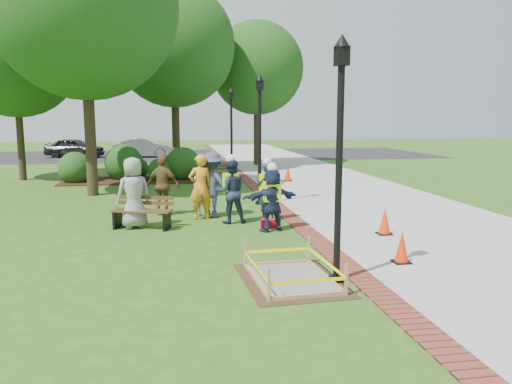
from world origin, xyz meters
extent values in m
plane|color=#285116|center=(0.00, 0.00, 0.00)|extent=(100.00, 100.00, 0.00)
cube|color=#9E9E99|center=(5.00, 10.00, 0.01)|extent=(6.00, 60.00, 0.02)
cube|color=maroon|center=(1.75, 10.00, 0.01)|extent=(0.50, 60.00, 0.03)
cube|color=#381E0F|center=(-3.00, 12.00, 0.02)|extent=(7.00, 3.00, 0.05)
cube|color=black|center=(0.00, 27.00, 0.00)|extent=(36.00, 12.00, 0.01)
cube|color=#47331E|center=(0.47, -2.81, 0.00)|extent=(1.83, 2.40, 0.01)
cube|color=gray|center=(0.47, -2.81, 0.02)|extent=(1.30, 1.87, 0.04)
cube|color=tan|center=(0.47, -2.81, 0.04)|extent=(1.43, 1.99, 0.08)
cube|color=tan|center=(0.47, -2.81, 0.28)|extent=(1.46, 2.03, 0.55)
cube|color=yellow|center=(0.47, -2.81, 0.30)|extent=(1.41, 1.97, 0.06)
cube|color=#4C331A|center=(-2.40, 1.88, 0.48)|extent=(1.62, 0.92, 0.04)
cube|color=#4C331A|center=(-2.33, 2.11, 0.72)|extent=(1.49, 0.52, 0.25)
cube|color=black|center=(-2.40, 1.88, 0.23)|extent=(1.50, 0.93, 0.46)
cube|color=#52321C|center=(0.24, 10.47, 0.45)|extent=(1.54, 0.78, 0.04)
cube|color=#52321C|center=(0.30, 10.70, 0.68)|extent=(1.44, 0.40, 0.24)
cube|color=black|center=(0.24, 10.47, 0.22)|extent=(1.42, 0.81, 0.43)
cube|color=black|center=(2.88, -2.16, 0.02)|extent=(0.34, 0.34, 0.04)
cone|color=red|center=(2.88, -2.16, 0.36)|extent=(0.27, 0.27, 0.63)
cube|color=black|center=(3.55, 0.18, 0.02)|extent=(0.36, 0.36, 0.05)
cone|color=#F13707|center=(3.55, 0.18, 0.38)|extent=(0.28, 0.28, 0.66)
cube|color=black|center=(3.51, 10.59, 0.02)|extent=(0.38, 0.38, 0.05)
cone|color=#EE3407|center=(3.51, 10.59, 0.40)|extent=(0.30, 0.30, 0.69)
cube|color=#AE0D26|center=(0.90, 1.47, 0.11)|extent=(0.44, 0.25, 0.22)
cylinder|color=black|center=(1.25, -3.00, 1.90)|extent=(0.12, 0.12, 3.80)
cube|color=black|center=(1.25, -3.00, 3.90)|extent=(0.22, 0.22, 0.32)
cone|color=black|center=(1.25, -3.00, 4.15)|extent=(0.28, 0.28, 0.22)
cylinder|color=black|center=(1.25, -3.00, 0.05)|extent=(0.28, 0.28, 0.10)
cylinder|color=black|center=(1.25, 5.00, 1.90)|extent=(0.12, 0.12, 3.80)
cube|color=black|center=(1.25, 5.00, 3.90)|extent=(0.22, 0.22, 0.32)
cone|color=black|center=(1.25, 5.00, 4.15)|extent=(0.28, 0.28, 0.22)
cylinder|color=black|center=(1.25, 5.00, 0.05)|extent=(0.28, 0.28, 0.10)
cylinder|color=black|center=(1.25, 13.00, 1.90)|extent=(0.12, 0.12, 3.80)
cube|color=black|center=(1.25, 13.00, 3.90)|extent=(0.22, 0.22, 0.32)
cone|color=black|center=(1.25, 13.00, 4.15)|extent=(0.28, 0.28, 0.22)
cylinder|color=black|center=(1.25, 13.00, 0.05)|extent=(0.28, 0.28, 0.10)
cylinder|color=#3D2D1E|center=(-4.54, 7.90, 2.80)|extent=(0.40, 0.40, 5.59)
sphere|color=#134212|center=(-4.54, 7.90, 6.79)|extent=(6.66, 6.66, 6.66)
cylinder|color=#3D2D1E|center=(-1.40, 15.44, 2.67)|extent=(0.40, 0.40, 5.34)
sphere|color=#134212|center=(-1.40, 15.44, 6.49)|extent=(6.28, 6.28, 6.28)
cylinder|color=#3D2D1E|center=(3.42, 18.46, 2.35)|extent=(0.38, 0.38, 4.70)
sphere|color=#134212|center=(3.42, 18.46, 5.71)|extent=(5.46, 5.46, 5.46)
cylinder|color=#3D2D1E|center=(-8.41, 13.08, 2.32)|extent=(0.31, 0.31, 4.64)
sphere|color=#134212|center=(-8.41, 13.08, 5.64)|extent=(5.58, 5.58, 5.58)
sphere|color=#134212|center=(-5.84, 11.73, 0.00)|extent=(1.47, 1.47, 1.47)
sphere|color=#134212|center=(-3.83, 12.55, 0.00)|extent=(1.75, 1.75, 1.75)
sphere|color=#134212|center=(-2.18, 11.77, 0.00)|extent=(1.11, 1.11, 1.11)
sphere|color=#134212|center=(-1.13, 12.12, 0.00)|extent=(1.62, 1.62, 1.62)
sphere|color=#134212|center=(-3.29, 13.24, 0.00)|extent=(1.08, 1.08, 1.08)
imported|color=gray|center=(-2.61, 2.01, 0.93)|extent=(0.70, 0.59, 1.86)
imported|color=orange|center=(-0.82, 2.89, 0.92)|extent=(0.64, 0.46, 1.85)
imported|color=silver|center=(-0.69, 3.32, 0.83)|extent=(0.60, 0.62, 1.65)
imported|color=brown|center=(-1.87, 3.62, 0.89)|extent=(0.67, 0.58, 1.77)
imported|color=#393D64|center=(-0.46, 3.11, 0.94)|extent=(0.72, 0.65, 1.89)
imported|color=#1B2946|center=(0.89, 1.07, 0.81)|extent=(0.58, 0.44, 1.61)
cube|color=#C0F014|center=(0.89, 1.07, 1.03)|extent=(0.42, 0.26, 0.52)
sphere|color=white|center=(0.89, 1.07, 1.63)|extent=(0.25, 0.25, 0.25)
imported|color=#17263D|center=(0.99, 2.30, 0.82)|extent=(0.62, 0.53, 1.64)
cube|color=#C0F014|center=(0.99, 2.30, 1.05)|extent=(0.42, 0.26, 0.52)
sphere|color=white|center=(0.99, 2.30, 1.67)|extent=(0.25, 0.25, 0.25)
imported|color=#1C2D4B|center=(-0.03, 2.21, 0.87)|extent=(0.57, 0.38, 1.74)
cube|color=#C0F014|center=(-0.03, 2.21, 1.12)|extent=(0.42, 0.26, 0.52)
sphere|color=white|center=(-0.03, 2.21, 1.77)|extent=(0.25, 0.25, 0.25)
imported|color=#242426|center=(-8.46, 25.96, 0.00)|extent=(2.95, 4.95, 1.51)
imported|color=gray|center=(-3.72, 25.26, 0.00)|extent=(2.38, 4.75, 1.50)
camera|label=1|loc=(-1.55, -11.18, 2.91)|focal=35.00mm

